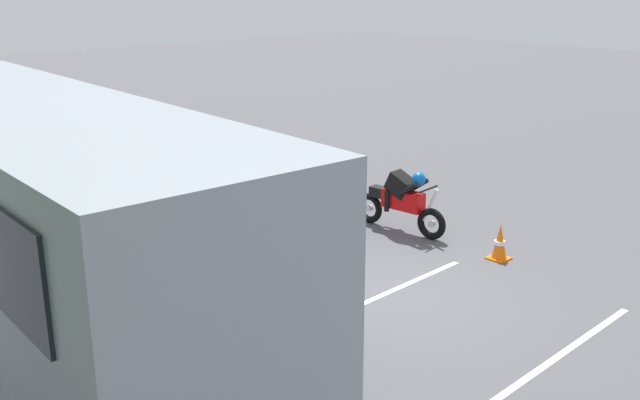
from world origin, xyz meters
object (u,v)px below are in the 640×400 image
Objects in this scene: spectator_far_left at (321,254)px; spectator_centre at (225,218)px; spectator_left at (257,242)px; traffic_cone at (500,242)px; tour_bus at (38,228)px; stunt_motorcycle at (401,200)px; spectator_far_right at (160,189)px; spectator_right at (197,200)px; parked_motorcycle_silver at (121,226)px.

spectator_far_left is 1.05× the size of spectator_centre.
spectator_left reaches higher than traffic_cone.
tour_bus is 3.12m from spectator_centre.
stunt_motorcycle is at bearing -90.77° from tour_bus.
traffic_cone is at bearing -107.66° from tour_bus.
spectator_centre is at bearing -0.54° from spectator_far_left.
spectator_far_right is 0.86× the size of stunt_motorcycle.
stunt_motorcycle is at bearing -63.17° from spectator_far_left.
spectator_far_left is at bearing 179.36° from spectator_far_right.
spectator_left is at bearing -107.20° from tour_bus.
traffic_cone is at bearing -175.72° from stunt_motorcycle.
tour_bus is at bearing 72.80° from spectator_left.
stunt_motorcycle is (-0.36, -3.79, -0.40)m from spectator_centre.
spectator_right is at bearing -68.81° from tour_bus.
parked_motorcycle_silver is 0.99× the size of stunt_motorcycle.
tour_bus is at bearing 56.26° from spectator_far_left.
spectator_centre reaches higher than stunt_motorcycle.
spectator_far_right is at bearing -0.75° from spectator_centre.
spectator_far_right is (2.01, -0.03, 0.04)m from spectator_centre.
stunt_motorcycle reaches higher than parked_motorcycle_silver.
stunt_motorcycle is at bearing 4.28° from traffic_cone.
spectator_left is at bearing 175.28° from spectator_far_right.
stunt_motorcycle is (-0.09, -6.83, -1.03)m from tour_bus.
spectator_far_right is at bearing 41.02° from traffic_cone.
spectator_far_right is at bearing -106.96° from parked_motorcycle_silver.
spectator_left reaches higher than stunt_motorcycle.
spectator_right is at bearing 47.97° from traffic_cone.
spectator_left is (-0.87, -2.81, -0.65)m from tour_bus.
tour_bus reaches higher than spectator_right.
spectator_centre is at bearing -84.88° from tour_bus.
parked_motorcycle_silver is 3.21× the size of traffic_cone.
stunt_motorcycle is (-2.59, -4.46, 0.13)m from parked_motorcycle_silver.
parked_motorcycle_silver is at bearing 59.90° from stunt_motorcycle.
stunt_motorcycle is at bearing -95.49° from spectator_centre.
tour_bus is 4.67× the size of parked_motorcycle_silver.
traffic_cone is (-2.50, -3.95, -0.71)m from spectator_centre.
spectator_far_right is (3.15, -0.26, 0.06)m from spectator_left.
traffic_cone is (-3.45, -3.83, -0.78)m from spectator_right.
spectator_left is 4.45m from traffic_cone.
spectator_left is 0.98× the size of spectator_centre.
tour_bus is 3.68m from spectator_far_left.
spectator_left is 1.17m from spectator_centre.
parked_motorcycle_silver is (2.50, -2.37, -1.16)m from tour_bus.
spectator_far_left is at bearing -171.79° from parked_motorcycle_silver.
traffic_cone is at bearing -138.98° from spectator_far_right.
tour_bus is 7.46m from traffic_cone.
spectator_far_left reaches higher than spectator_far_right.
spectator_right is 1.02× the size of spectator_far_right.
tour_bus is 5.26× the size of spectator_far_left.
spectator_left is 0.95× the size of spectator_far_right.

